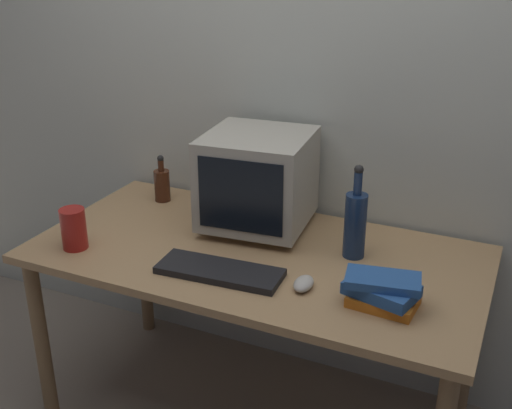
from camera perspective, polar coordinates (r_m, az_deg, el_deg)
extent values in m
cube|color=beige|center=(2.50, 4.52, 10.74)|extent=(4.00, 0.08, 2.50)
cube|color=tan|center=(2.27, 0.00, -4.52)|extent=(1.60, 0.81, 0.03)
cylinder|color=olive|center=(2.60, -18.71, -11.62)|extent=(0.06, 0.06, 0.71)
cylinder|color=olive|center=(3.04, -10.03, -5.22)|extent=(0.06, 0.06, 0.71)
cylinder|color=olive|center=(2.60, 18.64, -11.50)|extent=(0.06, 0.06, 0.71)
cube|color=#B2AD9E|center=(2.45, 0.17, -1.67)|extent=(0.30, 0.27, 0.03)
cube|color=#B2AD9E|center=(2.37, 0.17, 2.39)|extent=(0.41, 0.41, 0.34)
cube|color=black|center=(2.20, -1.47, 0.70)|extent=(0.31, 0.04, 0.27)
cube|color=black|center=(2.12, -3.28, -6.00)|extent=(0.43, 0.18, 0.02)
ellipsoid|color=beige|center=(2.04, 4.30, -7.10)|extent=(0.06, 0.10, 0.04)
cylinder|color=navy|center=(2.21, 8.89, -1.91)|extent=(0.08, 0.08, 0.23)
cylinder|color=navy|center=(2.15, 9.15, 1.87)|extent=(0.03, 0.03, 0.08)
sphere|color=#262626|center=(2.13, 9.23, 3.12)|extent=(0.03, 0.03, 0.03)
cylinder|color=#472314|center=(2.70, -8.43, 1.68)|extent=(0.07, 0.07, 0.13)
cylinder|color=#472314|center=(2.66, -8.54, 3.48)|extent=(0.02, 0.02, 0.05)
sphere|color=#262626|center=(2.65, -8.58, 4.12)|extent=(0.03, 0.03, 0.03)
cube|color=orange|center=(1.98, 11.35, -8.44)|extent=(0.21, 0.15, 0.03)
cube|color=#28569E|center=(1.97, 11.20, -7.51)|extent=(0.23, 0.18, 0.04)
cube|color=#28569E|center=(1.95, 11.33, -6.70)|extent=(0.24, 0.16, 0.03)
cylinder|color=#A51E19|center=(2.35, -16.06, -2.10)|extent=(0.09, 0.09, 0.15)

